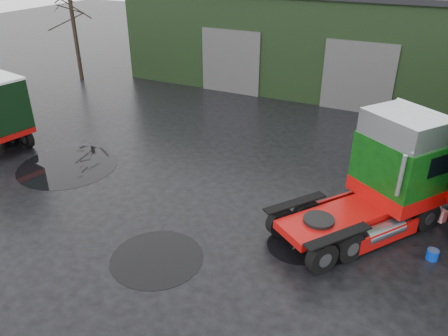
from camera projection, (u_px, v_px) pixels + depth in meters
The scene contains 8 objects.
ground at pixel (212, 225), 15.33m from camera, with size 100.00×100.00×0.00m, color black.
warehouse at pixel (379, 38), 28.94m from camera, with size 32.40×12.40×6.30m.
hero_tractor at pixel (361, 180), 14.05m from camera, with size 2.77×6.52×4.05m, color #09360B, non-canonical shape.
wash_bucket at pixel (432, 255), 13.62m from camera, with size 0.37×0.37×0.34m, color #062996.
tree_left at pixel (73, 17), 29.60m from camera, with size 4.40×4.40×8.50m, color black, non-canonical shape.
puddle_0 at pixel (157, 258), 13.73m from camera, with size 2.94×2.94×0.01m, color black.
puddle_1 at pixel (297, 246), 14.30m from camera, with size 1.98×1.98×0.01m, color black.
puddle_2 at pixel (68, 166), 19.34m from camera, with size 4.33×4.33×0.01m, color black.
Camera 1 is at (6.03, -11.13, 8.88)m, focal length 35.00 mm.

